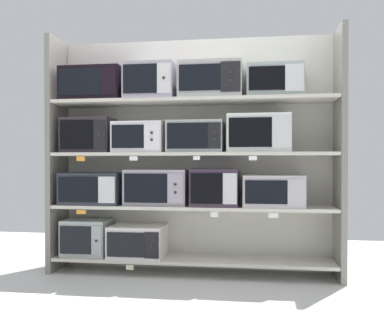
# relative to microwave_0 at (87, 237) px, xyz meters

# --- Properties ---
(ground) EXTENTS (6.55, 6.00, 0.02)m
(ground) POSITION_rel_microwave_0_xyz_m (1.00, -1.00, -0.33)
(ground) COLOR silver
(back_panel) EXTENTS (2.75, 0.04, 2.20)m
(back_panel) POSITION_rel_microwave_0_xyz_m (1.00, 0.23, 0.78)
(back_panel) COLOR beige
(back_panel) RESTS_ON ground
(upright_left) EXTENTS (0.05, 0.40, 2.20)m
(upright_left) POSITION_rel_microwave_0_xyz_m (-0.30, 0.00, 0.78)
(upright_left) COLOR gray
(upright_left) RESTS_ON ground
(upright_right) EXTENTS (0.05, 0.40, 2.20)m
(upright_right) POSITION_rel_microwave_0_xyz_m (2.31, 0.00, 0.78)
(upright_right) COLOR gray
(upright_right) RESTS_ON ground
(shelf_0) EXTENTS (2.55, 0.40, 0.03)m
(shelf_0) POSITION_rel_microwave_0_xyz_m (1.00, 0.00, -0.18)
(shelf_0) COLOR beige
(shelf_0) RESTS_ON ground
(microwave_0) EXTENTS (0.42, 0.35, 0.33)m
(microwave_0) POSITION_rel_microwave_0_xyz_m (0.00, 0.00, 0.00)
(microwave_0) COLOR #9FA7A5
(microwave_0) RESTS_ON shelf_0
(microwave_1) EXTENTS (0.50, 0.43, 0.29)m
(microwave_1) POSITION_rel_microwave_0_xyz_m (0.50, 0.00, -0.02)
(microwave_1) COLOR silver
(microwave_1) RESTS_ON shelf_0
(price_tag_0) EXTENTS (0.07, 0.00, 0.04)m
(price_tag_0) POSITION_rel_microwave_0_xyz_m (0.48, -0.20, -0.22)
(price_tag_0) COLOR beige
(shelf_1) EXTENTS (2.55, 0.40, 0.03)m
(shelf_1) POSITION_rel_microwave_0_xyz_m (1.00, 0.00, 0.30)
(shelf_1) COLOR beige
(microwave_2) EXTENTS (0.56, 0.42, 0.30)m
(microwave_2) POSITION_rel_microwave_0_xyz_m (0.07, 0.00, 0.46)
(microwave_2) COLOR #262C31
(microwave_2) RESTS_ON shelf_1
(microwave_3) EXTENTS (0.57, 0.34, 0.33)m
(microwave_3) POSITION_rel_microwave_0_xyz_m (0.68, -0.00, 0.48)
(microwave_3) COLOR #A299A6
(microwave_3) RESTS_ON shelf_1
(microwave_4) EXTENTS (0.42, 0.40, 0.33)m
(microwave_4) POSITION_rel_microwave_0_xyz_m (1.22, -0.00, 0.48)
(microwave_4) COLOR #342738
(microwave_4) RESTS_ON shelf_1
(microwave_5) EXTENTS (0.53, 0.39, 0.28)m
(microwave_5) POSITION_rel_microwave_0_xyz_m (1.74, 0.00, 0.46)
(microwave_5) COLOR #B7B1B8
(microwave_5) RESTS_ON shelf_1
(price_tag_1) EXTENTS (0.09, 0.00, 0.04)m
(price_tag_1) POSITION_rel_microwave_0_xyz_m (0.02, -0.20, 0.26)
(price_tag_1) COLOR orange
(price_tag_2) EXTENTS (0.07, 0.00, 0.04)m
(price_tag_2) POSITION_rel_microwave_0_xyz_m (1.23, -0.20, 0.26)
(price_tag_2) COLOR white
(price_tag_3) EXTENTS (0.08, 0.00, 0.04)m
(price_tag_3) POSITION_rel_microwave_0_xyz_m (1.73, -0.20, 0.26)
(price_tag_3) COLOR white
(shelf_2) EXTENTS (2.55, 0.40, 0.03)m
(shelf_2) POSITION_rel_microwave_0_xyz_m (1.00, 0.00, 0.78)
(shelf_2) COLOR beige
(microwave_6) EXTENTS (0.46, 0.34, 0.33)m
(microwave_6) POSITION_rel_microwave_0_xyz_m (0.02, -0.00, 0.96)
(microwave_6) COLOR #322B31
(microwave_6) RESTS_ON shelf_2
(microwave_7) EXTENTS (0.47, 0.38, 0.28)m
(microwave_7) POSITION_rel_microwave_0_xyz_m (0.52, 0.00, 0.94)
(microwave_7) COLOR silver
(microwave_7) RESTS_ON shelf_2
(microwave_8) EXTENTS (0.50, 0.39, 0.28)m
(microwave_8) POSITION_rel_microwave_0_xyz_m (1.04, -0.00, 0.94)
(microwave_8) COLOR #A2A7A3
(microwave_8) RESTS_ON shelf_2
(microwave_9) EXTENTS (0.56, 0.35, 0.34)m
(microwave_9) POSITION_rel_microwave_0_xyz_m (1.61, 0.00, 0.97)
(microwave_9) COLOR silver
(microwave_9) RESTS_ON shelf_2
(price_tag_4) EXTENTS (0.08, 0.00, 0.04)m
(price_tag_4) POSITION_rel_microwave_0_xyz_m (0.02, -0.20, 0.74)
(price_tag_4) COLOR orange
(price_tag_5) EXTENTS (0.07, 0.00, 0.04)m
(price_tag_5) POSITION_rel_microwave_0_xyz_m (0.51, -0.20, 0.74)
(price_tag_5) COLOR white
(price_tag_6) EXTENTS (0.06, 0.00, 0.03)m
(price_tag_6) POSITION_rel_microwave_0_xyz_m (1.07, -0.20, 0.75)
(price_tag_6) COLOR white
(price_tag_7) EXTENTS (0.07, 0.00, 0.04)m
(price_tag_7) POSITION_rel_microwave_0_xyz_m (1.56, -0.20, 0.74)
(price_tag_7) COLOR white
(shelf_3) EXTENTS (2.55, 0.40, 0.03)m
(shelf_3) POSITION_rel_microwave_0_xyz_m (1.00, 0.00, 1.27)
(shelf_3) COLOR beige
(microwave_10) EXTENTS (0.57, 0.40, 0.31)m
(microwave_10) POSITION_rel_microwave_0_xyz_m (0.08, -0.00, 1.44)
(microwave_10) COLOR black
(microwave_10) RESTS_ON shelf_3
(microwave_11) EXTENTS (0.45, 0.44, 0.33)m
(microwave_11) POSITION_rel_microwave_0_xyz_m (0.63, -0.00, 1.44)
(microwave_11) COLOR #A299AB
(microwave_11) RESTS_ON shelf_3
(microwave_12) EXTENTS (0.56, 0.42, 0.32)m
(microwave_12) POSITION_rel_microwave_0_xyz_m (1.18, 0.00, 1.44)
(microwave_12) COLOR #A5A2A1
(microwave_12) RESTS_ON shelf_3
(microwave_13) EXTENTS (0.49, 0.37, 0.28)m
(microwave_13) POSITION_rel_microwave_0_xyz_m (1.74, 0.00, 1.42)
(microwave_13) COLOR #99A5A1
(microwave_13) RESTS_ON shelf_3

